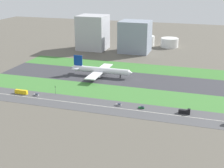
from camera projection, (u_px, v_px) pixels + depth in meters
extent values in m
plane|color=#5B564C|center=(138.00, 80.00, 310.45)|extent=(800.00, 800.00, 0.00)
cube|color=#38383D|center=(138.00, 80.00, 310.43)|extent=(280.00, 46.00, 0.10)
cube|color=#3D7A33|center=(147.00, 69.00, 347.43)|extent=(280.00, 36.00, 0.10)
cube|color=#427F38|center=(127.00, 94.00, 273.44)|extent=(280.00, 36.00, 0.10)
cube|color=#4C4C4F|center=(116.00, 108.00, 244.56)|extent=(280.00, 28.00, 0.10)
cube|color=silver|center=(116.00, 108.00, 244.54)|extent=(266.00, 0.50, 0.01)
cylinder|color=white|center=(101.00, 70.00, 319.19)|extent=(56.00, 6.00, 6.00)
cone|color=white|center=(131.00, 73.00, 310.61)|extent=(4.00, 5.70, 5.70)
cone|color=white|center=(73.00, 67.00, 327.65)|extent=(5.00, 5.40, 5.40)
cube|color=navy|center=(78.00, 61.00, 323.76)|extent=(9.00, 0.80, 11.00)
cube|color=white|center=(77.00, 67.00, 326.30)|extent=(6.00, 16.00, 0.60)
cube|color=white|center=(104.00, 67.00, 333.68)|extent=(10.00, 26.00, 1.00)
cylinder|color=gray|center=(103.00, 71.00, 328.69)|extent=(5.00, 3.20, 3.20)
cube|color=white|center=(94.00, 75.00, 306.61)|extent=(10.00, 26.00, 1.00)
cylinder|color=gray|center=(97.00, 76.00, 312.45)|extent=(5.00, 3.20, 3.20)
cylinder|color=black|center=(120.00, 76.00, 315.06)|extent=(1.00, 1.00, 3.20)
cylinder|color=black|center=(99.00, 73.00, 324.97)|extent=(1.00, 1.00, 3.20)
cylinder|color=black|center=(97.00, 75.00, 318.66)|extent=(1.00, 1.00, 3.20)
cube|color=#19662D|center=(141.00, 108.00, 243.62)|extent=(4.40, 1.80, 1.10)
cube|color=#333D4C|center=(142.00, 107.00, 243.07)|extent=(2.20, 1.66, 0.90)
cube|color=#99999E|center=(36.00, 95.00, 269.48)|extent=(4.40, 1.80, 1.10)
cube|color=#333D4C|center=(37.00, 94.00, 268.93)|extent=(2.20, 1.66, 0.90)
cube|color=yellow|center=(21.00, 92.00, 273.27)|extent=(11.60, 2.50, 3.00)
cube|color=yellow|center=(21.00, 90.00, 272.68)|extent=(10.80, 2.30, 0.50)
cube|color=black|center=(184.00, 112.00, 234.18)|extent=(8.40, 2.50, 2.80)
cube|color=black|center=(189.00, 110.00, 232.62)|extent=(2.00, 2.30, 1.20)
cube|color=#99999E|center=(118.00, 105.00, 248.83)|extent=(4.40, 1.80, 1.10)
cube|color=#333D4C|center=(119.00, 104.00, 248.28)|extent=(2.20, 1.66, 0.90)
cylinder|color=#4C4C51|center=(55.00, 91.00, 271.90)|extent=(0.24, 0.24, 6.00)
cube|color=black|center=(55.00, 87.00, 270.74)|extent=(0.36, 0.36, 1.20)
sphere|color=#19D826|center=(55.00, 87.00, 270.47)|extent=(0.24, 0.24, 0.24)
cube|color=#B2B2B7|center=(93.00, 32.00, 431.70)|extent=(37.29, 35.11, 45.65)
cube|color=gray|center=(135.00, 37.00, 415.77)|extent=(38.59, 33.11, 40.59)
cylinder|color=silver|center=(146.00, 41.00, 459.07)|extent=(24.03, 24.03, 14.01)
cylinder|color=silver|center=(170.00, 43.00, 449.66)|extent=(24.47, 24.47, 12.74)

